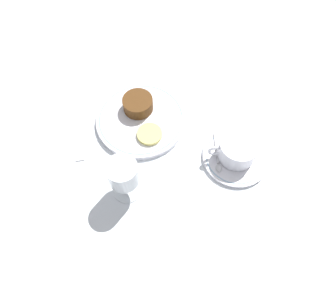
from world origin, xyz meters
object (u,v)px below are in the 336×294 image
(wine_glass, at_px, (123,175))
(fork, at_px, (78,138))
(dinner_plate, at_px, (141,119))
(coffee_cup, at_px, (238,149))
(dessert_cake, at_px, (138,104))

(wine_glass, distance_m, fork, 0.21)
(dinner_plate, distance_m, fork, 0.17)
(dinner_plate, bearing_deg, wine_glass, 77.63)
(coffee_cup, bearing_deg, fork, -12.75)
(fork, xyz_separation_m, dessert_cake, (-0.16, -0.07, 0.03))
(dinner_plate, xyz_separation_m, dessert_cake, (0.00, -0.03, 0.02))
(coffee_cup, height_order, wine_glass, wine_glass)
(fork, relative_size, dessert_cake, 2.19)
(fork, height_order, dessert_cake, dessert_cake)
(wine_glass, bearing_deg, coffee_cup, -166.51)
(fork, bearing_deg, coffee_cup, 167.25)
(wine_glass, height_order, fork, wine_glass)
(dinner_plate, xyz_separation_m, fork, (0.16, 0.04, -0.01))
(coffee_cup, xyz_separation_m, fork, (0.39, -0.09, -0.04))
(dinner_plate, xyz_separation_m, wine_glass, (0.04, 0.19, 0.07))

